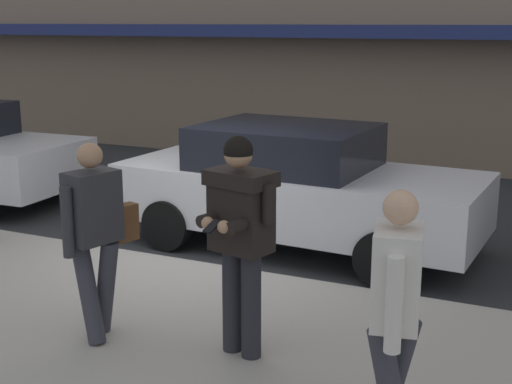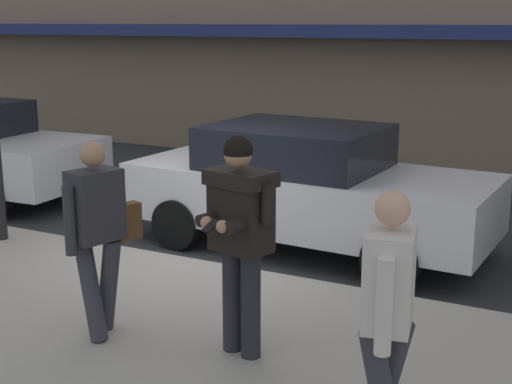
# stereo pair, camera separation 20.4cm
# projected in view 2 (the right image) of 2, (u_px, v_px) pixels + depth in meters

# --- Properties ---
(ground_plane) EXTENTS (80.00, 80.00, 0.00)m
(ground_plane) POSITION_uv_depth(u_px,v_px,m) (197.00, 264.00, 8.41)
(ground_plane) COLOR #2B2D30
(sidewalk) EXTENTS (32.00, 5.30, 0.14)m
(sidewalk) POSITION_uv_depth(u_px,v_px,m) (112.00, 384.00, 5.48)
(sidewalk) COLOR #A8A399
(sidewalk) RESTS_ON ground
(curb_paint_line) EXTENTS (28.00, 0.12, 0.01)m
(curb_paint_line) POSITION_uv_depth(u_px,v_px,m) (275.00, 276.00, 8.01)
(curb_paint_line) COLOR silver
(curb_paint_line) RESTS_ON ground
(parked_sedan_mid) EXTENTS (4.59, 2.10, 1.54)m
(parked_sedan_mid) POSITION_uv_depth(u_px,v_px,m) (305.00, 186.00, 8.84)
(parked_sedan_mid) COLOR silver
(parked_sedan_mid) RESTS_ON ground
(man_texting_on_phone) EXTENTS (0.64, 0.63, 1.81)m
(man_texting_on_phone) POSITION_uv_depth(u_px,v_px,m) (240.00, 223.00, 5.58)
(man_texting_on_phone) COLOR #23232B
(man_texting_on_phone) RESTS_ON sidewalk
(pedestrian_in_light_coat) EXTENTS (0.38, 0.59, 1.70)m
(pedestrian_in_light_coat) POSITION_uv_depth(u_px,v_px,m) (388.00, 309.00, 4.28)
(pedestrian_in_light_coat) COLOR #33333D
(pedestrian_in_light_coat) RESTS_ON sidewalk
(pedestrian_with_bag) EXTENTS (0.40, 0.71, 1.70)m
(pedestrian_with_bag) POSITION_uv_depth(u_px,v_px,m) (99.00, 227.00, 5.98)
(pedestrian_with_bag) COLOR #33333D
(pedestrian_with_bag) RESTS_ON sidewalk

